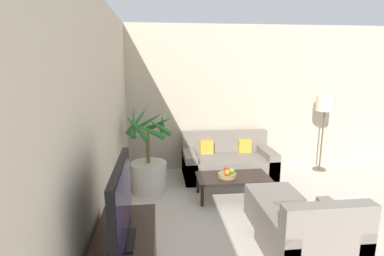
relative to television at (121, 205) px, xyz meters
The scene contains 13 objects.
wall_back 4.41m from the television, 51.51° to the left, with size 7.64×0.06×2.70m.
wall_left 0.70m from the television, 122.40° to the left, with size 0.06×7.42×2.70m.
television is the anchor object (origin of this frame).
potted_palm 2.54m from the television, 87.33° to the left, with size 0.81×0.81×1.36m.
sofa_loveseat 3.39m from the television, 62.77° to the left, with size 1.60×0.85×0.77m.
floor_lamp 4.53m from the television, 42.31° to the left, with size 0.33×0.33×1.44m.
coffee_table 2.55m from the television, 55.86° to the left, with size 1.08×0.55×0.34m.
fruit_bowl 2.46m from the television, 57.38° to the left, with size 0.27×0.27×0.06m.
apple_red 2.48m from the television, 58.08° to the left, with size 0.08×0.08×0.08m.
apple_green 2.48m from the television, 55.95° to the left, with size 0.08×0.08×0.08m.
orange_fruit 2.38m from the television, 56.79° to the left, with size 0.09×0.09×0.09m.
armchair 2.01m from the television, 15.45° to the left, with size 0.88×0.80×0.76m.
ottoman 2.30m from the television, 37.09° to the left, with size 0.61×0.55×0.41m.
Camera 1 is at (-2.44, 0.30, 2.00)m, focal length 28.00 mm.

